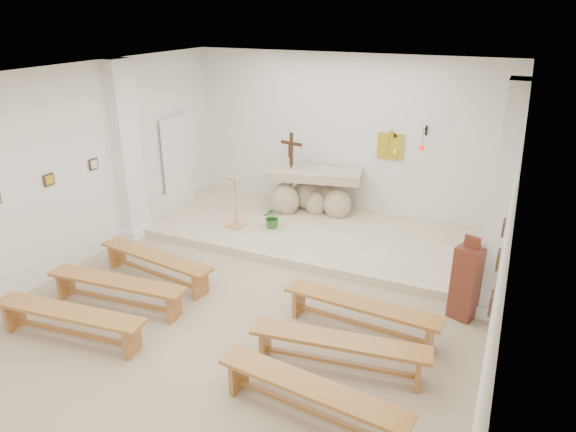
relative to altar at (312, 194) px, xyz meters
The scene contains 28 objects.
ground 4.44m from the altar, 84.03° to the right, with size 7.00×10.00×0.00m, color tan.
wall_left 5.46m from the altar, 124.68° to the right, with size 0.02×10.00×3.50m, color white.
wall_right 6.02m from the altar, 47.99° to the right, with size 0.02×10.00×3.50m, color white.
wall_back 1.42m from the altar, 52.99° to the left, with size 7.00×0.02×3.50m, color white.
ceiling 5.30m from the altar, 84.03° to the right, with size 7.00×10.00×0.02m, color silver.
sanctuary_platform 1.10m from the altar, 62.57° to the right, with size 6.98×3.00×0.15m, color beige.
pilaster_left 3.95m from the altar, 140.71° to the right, with size 0.26×0.55×3.50m, color white.
pilaster_right 4.66m from the altar, 31.90° to the right, with size 0.26×0.55×3.50m, color white.
gold_wall_relief 1.95m from the altar, 20.96° to the left, with size 0.55×0.04×0.55m, color gold.
sanctuary_lamp 2.56m from the altar, ahead, with size 0.11×0.36×0.44m.
station_frame_left_mid 5.28m from the altar, 125.76° to the right, with size 0.03×0.20×0.20m, color #3C251A.
station_frame_left_rear 4.53m from the altar, 133.42° to the right, with size 0.03×0.20×0.20m, color #3C251A.
station_frame_right_front 6.61m from the altar, 52.84° to the right, with size 0.03×0.20×0.20m, color #3C251A.
station_frame_right_mid 5.86m from the altar, 46.80° to the right, with size 0.03×0.20×0.20m, color #3C251A.
station_frame_right_rear 5.19m from the altar, 39.01° to the right, with size 0.03×0.20×0.20m, color #3C251A.
radiator_left 3.43m from the altar, 150.49° to the right, with size 0.10×0.85×0.52m, color silver.
radiator_right 4.25m from the altar, 23.40° to the right, with size 0.10×0.85×0.52m, color silver.
altar is the anchor object (origin of this frame).
lectern 1.83m from the altar, 127.98° to the right, with size 0.44×0.39×1.12m.
crucifix_stand 0.77m from the altar, 169.65° to the right, with size 0.53×0.23×1.74m.
potted_plant 1.25m from the altar, 108.41° to the right, with size 0.41×0.35×0.45m, color #2B6127.
donation_pedestal 4.47m from the altar, 37.32° to the right, with size 0.46×0.46×1.33m.
bench_left_front 3.98m from the altar, 109.84° to the right, with size 2.33×0.68×0.49m.
bench_right_front 4.38m from the altar, 58.80° to the right, with size 2.32×0.51×0.49m.
bench_left_second 4.88m from the altar, 106.08° to the right, with size 2.32×0.58×0.49m.
bench_right_second 5.21m from the altar, 64.18° to the right, with size 2.33×0.68×0.49m.
bench_left_third 5.79m from the altar, 103.49° to the right, with size 2.33×0.62×0.49m.
bench_right_third 6.07m from the altar, 68.06° to the right, with size 2.32×0.60×0.49m.
Camera 1 is at (3.46, -5.48, 4.36)m, focal length 32.00 mm.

